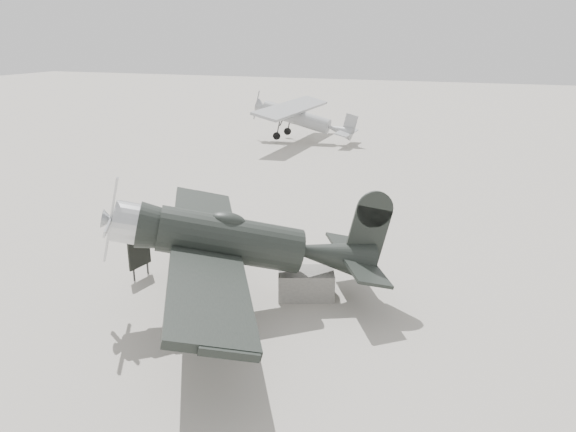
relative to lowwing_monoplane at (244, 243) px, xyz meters
The scene contains 5 objects.
ground 3.87m from the lowwing_monoplane, 114.72° to the left, with size 160.00×160.00×0.00m, color #A29E90.
lowwing_monoplane is the anchor object (origin of this frame).
highwing_monoplane 26.04m from the lowwing_monoplane, 105.41° to the left, with size 7.71×10.81×3.09m.
equipment_block 2.38m from the lowwing_monoplane, 34.97° to the left, with size 1.65×1.03×0.83m, color slate.
sign_board 4.15m from the lowwing_monoplane, behind, with size 0.21×0.93×1.35m.
Camera 1 is at (7.71, -16.60, 7.56)m, focal length 35.00 mm.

